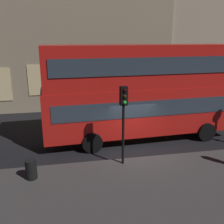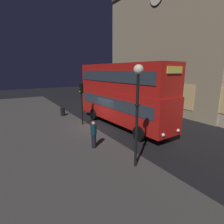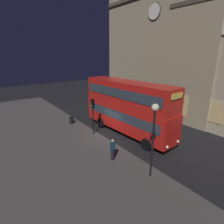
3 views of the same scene
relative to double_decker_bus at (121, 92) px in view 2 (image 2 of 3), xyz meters
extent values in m
plane|color=black|center=(-0.76, -1.86, -3.10)|extent=(80.00, 80.00, 0.00)
cube|color=#423F3D|center=(-0.76, -7.57, -3.04)|extent=(44.00, 9.88, 0.12)
cube|color=tan|center=(-4.12, 11.07, 5.82)|extent=(17.99, 7.84, 17.83)
cube|color=#F9E09E|center=(-9.52, 7.12, -0.72)|extent=(2.30, 0.06, 2.56)
cube|color=#F9E09E|center=(-5.92, 7.12, -0.45)|extent=(2.30, 0.06, 2.42)
cube|color=#E5C67F|center=(-2.32, 7.12, -0.75)|extent=(2.30, 0.06, 2.15)
cube|color=#E5C67F|center=(1.27, 7.12, -0.81)|extent=(2.30, 0.06, 2.58)
cube|color=#E5C67F|center=(1.80, 7.27, -0.65)|extent=(2.29, 0.06, 2.34)
cube|color=red|center=(0.00, 0.00, -1.21)|extent=(11.21, 2.96, 2.68)
cube|color=red|center=(0.00, 0.00, 1.29)|extent=(10.99, 2.90, 2.33)
cube|color=#2D3842|center=(0.00, 0.00, -0.88)|extent=(10.33, 2.98, 0.90)
cube|color=#2D3842|center=(0.00, 0.00, 1.41)|extent=(10.33, 2.98, 0.90)
cube|color=#F2D84C|center=(5.49, 0.28, 1.93)|extent=(0.15, 1.45, 0.44)
sphere|color=white|center=(5.52, 1.06, -2.20)|extent=(0.24, 0.24, 0.24)
sphere|color=white|center=(5.60, -0.50, -2.20)|extent=(0.24, 0.24, 0.24)
cylinder|color=black|center=(3.70, 1.44, -2.55)|extent=(1.10, 0.29, 1.09)
cylinder|color=black|center=(3.83, -1.06, -2.55)|extent=(1.10, 0.29, 1.09)
cylinder|color=black|center=(-3.12, 1.10, -2.55)|extent=(1.10, 0.29, 1.09)
cylinder|color=black|center=(-2.99, -1.41, -2.55)|extent=(1.10, 0.29, 1.09)
cylinder|color=black|center=(-1.74, -3.11, -1.53)|extent=(0.12, 0.12, 2.89)
cube|color=black|center=(-1.74, -3.11, 0.34)|extent=(0.35, 0.29, 0.85)
sphere|color=black|center=(-1.72, -3.26, 0.61)|extent=(0.17, 0.17, 0.17)
sphere|color=black|center=(-1.72, -3.26, 0.34)|extent=(0.17, 0.17, 0.17)
sphere|color=green|center=(-1.72, -3.26, 0.07)|extent=(0.17, 0.17, 0.17)
cylinder|color=black|center=(6.64, -3.61, -0.62)|extent=(0.14, 0.14, 4.71)
torus|color=black|center=(6.64, -3.61, 0.27)|extent=(0.28, 0.28, 0.06)
sphere|color=#F9EFC6|center=(6.64, -3.61, 1.94)|extent=(0.47, 0.47, 0.47)
cylinder|color=black|center=(3.43, -4.45, -2.53)|extent=(0.30, 0.30, 0.89)
cylinder|color=#0F2D3D|center=(3.43, -4.45, -1.77)|extent=(0.38, 0.38, 0.64)
sphere|color=beige|center=(3.43, -4.45, -1.33)|extent=(0.22, 0.22, 0.22)
cylinder|color=black|center=(-5.89, -3.72, -2.55)|extent=(0.48, 0.48, 0.85)
camera|label=1|loc=(-4.38, -13.98, 2.84)|focal=41.22mm
camera|label=2|loc=(13.24, -9.08, 1.91)|focal=28.70mm
camera|label=3|loc=(13.62, -12.04, 5.02)|focal=29.21mm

